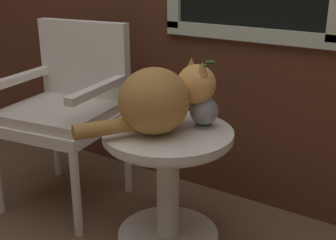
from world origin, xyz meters
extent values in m
cube|color=beige|center=(0.17, 0.75, 0.94)|extent=(0.93, 0.03, 0.07)
cylinder|color=silver|center=(0.05, 0.21, 0.01)|extent=(0.49, 0.49, 0.03)
cylinder|color=silver|center=(0.05, 0.21, 0.28)|extent=(0.11, 0.11, 0.50)
cylinder|color=silver|center=(0.05, 0.21, 0.55)|extent=(0.60, 0.60, 0.03)
torus|color=silver|center=(0.05, 0.21, 0.52)|extent=(0.57, 0.57, 0.02)
cylinder|color=silver|center=(-0.33, -0.01, 0.23)|extent=(0.04, 0.04, 0.45)
cylinder|color=silver|center=(-0.91, 0.41, 0.23)|extent=(0.04, 0.04, 0.45)
cylinder|color=silver|center=(-0.41, 0.48, 0.23)|extent=(0.04, 0.04, 0.45)
cube|color=silver|center=(-0.62, 0.20, 0.48)|extent=(0.63, 0.62, 0.06)
cube|color=beige|center=(-0.62, 0.20, 0.54)|extent=(0.59, 0.58, 0.05)
cube|color=silver|center=(-0.66, 0.44, 0.75)|extent=(0.56, 0.14, 0.47)
cube|color=silver|center=(-0.88, 0.16, 0.69)|extent=(0.12, 0.51, 0.04)
cube|color=silver|center=(-0.37, 0.23, 0.69)|extent=(0.12, 0.51, 0.04)
ellipsoid|color=#AD7A3D|center=(0.02, 0.15, 0.72)|extent=(0.42, 0.43, 0.30)
sphere|color=#E2A356|center=(0.12, 0.33, 0.77)|extent=(0.18, 0.18, 0.18)
cone|color=#AD7A3D|center=(0.17, 0.30, 0.85)|extent=(0.06, 0.06, 0.06)
cone|color=#AD7A3D|center=(0.08, 0.35, 0.85)|extent=(0.06, 0.06, 0.06)
cylinder|color=#AD7A3D|center=(-0.10, -0.03, 0.63)|extent=(0.20, 0.28, 0.07)
cylinder|color=gray|center=(0.16, 0.34, 0.57)|extent=(0.08, 0.08, 0.01)
ellipsoid|color=gray|center=(0.16, 0.34, 0.65)|extent=(0.13, 0.13, 0.13)
cylinder|color=gray|center=(0.16, 0.34, 0.73)|extent=(0.07, 0.07, 0.07)
torus|color=gray|center=(0.16, 0.34, 0.77)|extent=(0.09, 0.09, 0.02)
cylinder|color=#2D662D|center=(0.15, 0.34, 0.81)|extent=(0.02, 0.01, 0.08)
cone|color=#2D662D|center=(0.14, 0.34, 0.85)|extent=(0.04, 0.04, 0.02)
cylinder|color=#2D662D|center=(0.16, 0.36, 0.81)|extent=(0.01, 0.05, 0.10)
cone|color=#2D662D|center=(0.16, 0.38, 0.86)|extent=(0.04, 0.04, 0.02)
camera|label=1|loc=(1.07, -1.35, 1.29)|focal=47.36mm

